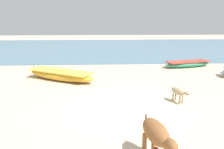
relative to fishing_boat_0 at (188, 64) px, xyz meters
The scene contains 6 objects.
ground 9.20m from the fishing_boat_0, 124.52° to the right, with size 80.00×80.00×0.00m, color beige.
sea_water 12.32m from the fishing_boat_0, 115.03° to the left, with size 60.00×20.00×0.08m, color slate.
fishing_boat_0 is the anchor object (origin of this frame).
fishing_boat_3 9.10m from the fishing_boat_0, 159.93° to the right, with size 4.36×3.20×0.75m.
cow_adult_brown 12.13m from the fishing_boat_0, 114.24° to the right, with size 0.68×1.62×1.06m.
calf_near_dun 7.64m from the fishing_boat_0, 113.53° to the right, with size 0.56×0.93×0.63m.
Camera 1 is at (-1.06, -8.33, 3.43)m, focal length 36.83 mm.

